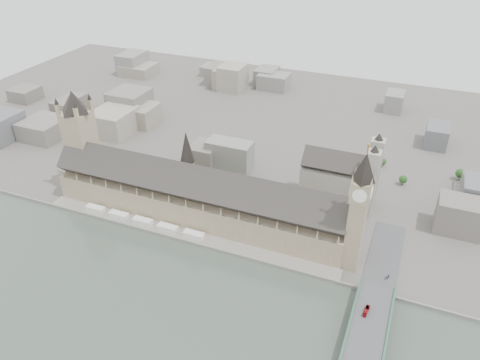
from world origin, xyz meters
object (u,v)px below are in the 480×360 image
at_px(red_bus_north, 366,311).
at_px(westminster_abbey, 341,178).
at_px(victoria_tower, 80,137).
at_px(palace_of_westminster, 196,197).
at_px(elizabeth_tower, 359,205).
at_px(car_approach, 387,277).

bearing_deg(red_bus_north, westminster_abbey, 115.16).
height_order(victoria_tower, westminster_abbey, victoria_tower).
bearing_deg(palace_of_westminster, elizabeth_tower, -4.85).
bearing_deg(palace_of_westminster, victoria_tower, 177.04).
relative_size(elizabeth_tower, red_bus_north, 10.54).
height_order(palace_of_westminster, red_bus_north, palace_of_westminster).
distance_m(palace_of_westminster, car_approach, 169.33).
xyz_separation_m(red_bus_north, car_approach, (8.61, 38.52, -0.70)).
xyz_separation_m(elizabeth_tower, car_approach, (28.89, -14.41, -47.11)).
bearing_deg(elizabeth_tower, westminster_abbey, 107.29).
height_order(palace_of_westminster, victoria_tower, victoria_tower).
relative_size(palace_of_westminster, car_approach, 53.21).
distance_m(westminster_abbey, red_bus_north, 148.33).
height_order(victoria_tower, car_approach, victoria_tower).
bearing_deg(westminster_abbey, car_approach, -61.11).
bearing_deg(elizabeth_tower, red_bus_north, -69.04).
xyz_separation_m(westminster_abbey, red_bus_north, (47.35, -139.93, -13.41)).
height_order(palace_of_westminster, elizabeth_tower, elizabeth_tower).
relative_size(victoria_tower, red_bus_north, 9.80).
distance_m(red_bus_north, car_approach, 39.48).
bearing_deg(elizabeth_tower, palace_of_westminster, 175.15).
xyz_separation_m(palace_of_westminster, victoria_tower, (-122.00, 6.30, 32.50)).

